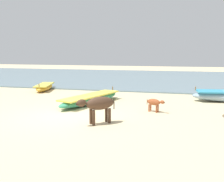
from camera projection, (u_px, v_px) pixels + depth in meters
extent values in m
plane|color=beige|center=(68.00, 116.00, 10.98)|extent=(80.00, 80.00, 0.00)
cube|color=slate|center=(136.00, 77.00, 27.36)|extent=(60.00, 20.00, 0.08)
ellipsoid|color=#338C66|center=(91.00, 99.00, 13.58)|extent=(2.27, 4.69, 0.46)
cube|color=#EAD84C|center=(91.00, 96.00, 13.55)|extent=(2.09, 4.15, 0.07)
cube|color=olive|center=(95.00, 96.00, 13.85)|extent=(0.79, 0.35, 0.04)
cylinder|color=olive|center=(113.00, 88.00, 15.31)|extent=(0.06, 0.06, 0.20)
ellipsoid|color=gold|center=(44.00, 87.00, 18.35)|extent=(1.65, 3.17, 0.42)
cube|color=#EAD84C|center=(44.00, 85.00, 18.32)|extent=(1.54, 2.82, 0.07)
cube|color=olive|center=(44.00, 86.00, 18.11)|extent=(0.74, 0.31, 0.04)
cylinder|color=olive|center=(39.00, 85.00, 16.91)|extent=(0.06, 0.06, 0.20)
cylinder|color=olive|center=(195.00, 88.00, 14.28)|extent=(0.06, 0.06, 0.20)
ellipsoid|color=#4C3323|center=(100.00, 103.00, 9.73)|extent=(1.11, 1.10, 0.49)
ellipsoid|color=#4C3323|center=(81.00, 103.00, 9.35)|extent=(0.42, 0.41, 0.26)
sphere|color=#2D2119|center=(77.00, 104.00, 9.28)|extent=(0.14, 0.14, 0.10)
cylinder|color=#4C3323|center=(94.00, 118.00, 9.53)|extent=(0.11, 0.11, 0.56)
cylinder|color=#4C3323|center=(91.00, 116.00, 9.74)|extent=(0.11, 0.11, 0.56)
cylinder|color=#4C3323|center=(109.00, 116.00, 9.85)|extent=(0.11, 0.11, 0.56)
cylinder|color=#4C3323|center=(106.00, 114.00, 10.06)|extent=(0.11, 0.11, 0.56)
cylinder|color=#2D2119|center=(114.00, 103.00, 10.02)|extent=(0.04, 0.04, 0.46)
ellipsoid|color=#9E4C28|center=(154.00, 102.00, 11.69)|extent=(0.69, 0.51, 0.28)
ellipsoid|color=#9E4C28|center=(162.00, 102.00, 11.41)|extent=(0.25, 0.21, 0.15)
sphere|color=#2D2119|center=(164.00, 103.00, 11.35)|extent=(0.08, 0.08, 0.06)
cylinder|color=#9E4C28|center=(158.00, 109.00, 11.66)|extent=(0.06, 0.06, 0.32)
cylinder|color=#9E4C28|center=(156.00, 109.00, 11.55)|extent=(0.06, 0.06, 0.32)
cylinder|color=#9E4C28|center=(151.00, 107.00, 11.90)|extent=(0.06, 0.06, 0.32)
cylinder|color=#9E4C28|center=(149.00, 108.00, 11.79)|extent=(0.06, 0.06, 0.32)
cylinder|color=#2D2119|center=(147.00, 102.00, 11.91)|extent=(0.02, 0.02, 0.26)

